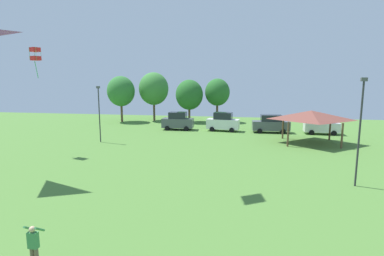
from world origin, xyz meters
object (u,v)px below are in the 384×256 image
at_px(parked_car_third_from_left, 271,124).
at_px(treeline_tree_1, 154,89).
at_px(parked_car_second_from_left, 223,122).
at_px(light_post_0, 99,111).
at_px(parked_car_leftmost, 178,121).
at_px(treeline_tree_3, 217,92).
at_px(treeline_tree_0, 121,91).
at_px(treeline_tree_2, 189,95).
at_px(kite_flying_7, 35,54).
at_px(light_post_1, 360,127).
at_px(person_standing_near_foreground, 34,244).
at_px(parked_car_rightmost_in_row, 322,125).
at_px(park_pavilion, 311,115).

height_order(parked_car_third_from_left, treeline_tree_1, treeline_tree_1).
relative_size(parked_car_second_from_left, light_post_0, 0.73).
bearing_deg(parked_car_second_from_left, parked_car_leftmost, -173.81).
xyz_separation_m(parked_car_second_from_left, treeline_tree_3, (-1.69, 9.29, 3.69)).
xyz_separation_m(light_post_0, treeline_tree_1, (0.32, 19.07, 1.97)).
bearing_deg(treeline_tree_3, treeline_tree_0, -170.05).
relative_size(parked_car_third_from_left, treeline_tree_2, 0.69).
xyz_separation_m(kite_flying_7, light_post_1, (25.97, -4.57, -5.27)).
xyz_separation_m(person_standing_near_foreground, parked_car_rightmost_in_row, (17.02, 31.53, 0.22)).
bearing_deg(treeline_tree_0, parked_car_third_from_left, -15.72).
distance_m(parked_car_third_from_left, treeline_tree_2, 15.46).
xyz_separation_m(park_pavilion, treeline_tree_3, (-11.70, 15.73, 1.85)).
bearing_deg(light_post_0, kite_flying_7, -117.33).
bearing_deg(parked_car_leftmost, treeline_tree_2, 87.89).
height_order(parked_car_rightmost_in_row, treeline_tree_1, treeline_tree_1).
bearing_deg(parked_car_third_from_left, parked_car_second_from_left, 175.11).
relative_size(kite_flying_7, light_post_1, 0.39).
relative_size(person_standing_near_foreground, light_post_0, 0.27).
distance_m(parked_car_leftmost, light_post_1, 26.29).
bearing_deg(parked_car_leftmost, parked_car_rightmost_in_row, -2.17).
height_order(kite_flying_7, parked_car_second_from_left, kite_flying_7).
distance_m(kite_flying_7, parked_car_leftmost, 20.08).
xyz_separation_m(parked_car_second_from_left, light_post_0, (-12.90, -10.02, 2.26)).
bearing_deg(parked_car_rightmost_in_row, treeline_tree_3, 147.53).
height_order(treeline_tree_0, treeline_tree_1, treeline_tree_1).
bearing_deg(treeline_tree_3, parked_car_leftmost, -116.57).
distance_m(kite_flying_7, parked_car_second_from_left, 23.72).
xyz_separation_m(parked_car_third_from_left, parked_car_rightmost_in_row, (6.32, -0.04, -0.01)).
height_order(kite_flying_7, treeline_tree_0, kite_flying_7).
distance_m(parked_car_rightmost_in_row, light_post_1, 20.46).
bearing_deg(person_standing_near_foreground, light_post_1, 29.90).
relative_size(kite_flying_7, treeline_tree_1, 0.33).
distance_m(kite_flying_7, treeline_tree_0, 22.70).
bearing_deg(person_standing_near_foreground, treeline_tree_2, 84.33).
xyz_separation_m(park_pavilion, treeline_tree_0, (-27.45, 12.97, 2.02)).
bearing_deg(park_pavilion, treeline_tree_3, 126.64).
height_order(light_post_1, treeline_tree_1, treeline_tree_1).
height_order(parked_car_rightmost_in_row, treeline_tree_0, treeline_tree_0).
bearing_deg(kite_flying_7, treeline_tree_0, 94.06).
relative_size(parked_car_second_from_left, treeline_tree_3, 0.63).
bearing_deg(treeline_tree_0, park_pavilion, -25.29).
relative_size(parked_car_leftmost, treeline_tree_2, 0.62).
height_order(light_post_1, treeline_tree_2, treeline_tree_2).
bearing_deg(kite_flying_7, parked_car_second_from_left, 44.81).
bearing_deg(treeline_tree_1, treeline_tree_2, -7.50).
bearing_deg(light_post_1, parked_car_third_from_left, 100.63).
xyz_separation_m(parked_car_third_from_left, treeline_tree_0, (-23.76, 6.69, 3.93)).
xyz_separation_m(person_standing_near_foreground, parked_car_second_from_left, (4.38, 31.73, 0.31)).
height_order(parked_car_leftmost, treeline_tree_1, treeline_tree_1).
bearing_deg(light_post_0, parked_car_leftmost, 56.79).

